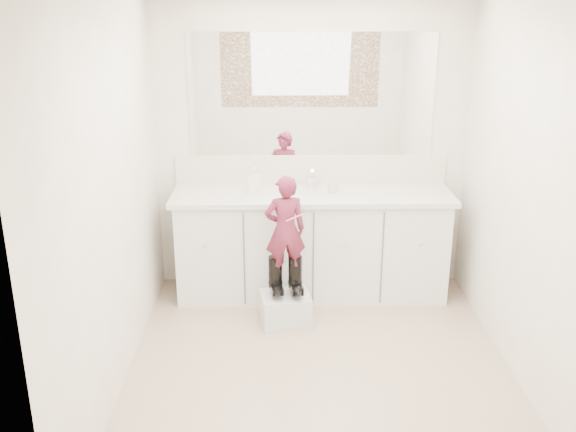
{
  "coord_description": "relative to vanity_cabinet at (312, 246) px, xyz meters",
  "views": [
    {
      "loc": [
        -0.27,
        -3.76,
        2.42
      ],
      "look_at": [
        -0.21,
        0.68,
        0.88
      ],
      "focal_mm": 40.0,
      "sensor_mm": 36.0,
      "label": 1
    }
  ],
  "objects": [
    {
      "name": "faucet",
      "position": [
        0.0,
        0.15,
        0.52
      ],
      "size": [
        0.08,
        0.08,
        0.1
      ],
      "primitive_type": "cylinder",
      "color": "silver",
      "rests_on": "countertop"
    },
    {
      "name": "mirror",
      "position": [
        0.0,
        0.26,
        1.22
      ],
      "size": [
        2.0,
        0.02,
        1.0
      ],
      "primitive_type": "cube",
      "color": "white",
      "rests_on": "wall_back"
    },
    {
      "name": "boot_right",
      "position": [
        -0.15,
        -0.51,
        -0.04
      ],
      "size": [
        0.14,
        0.22,
        0.31
      ],
      "primitive_type": null,
      "rotation": [
        0.0,
        0.0,
        0.16
      ],
      "color": "black",
      "rests_on": "step_stool"
    },
    {
      "name": "toothbrush",
      "position": [
        -0.16,
        -0.59,
        0.46
      ],
      "size": [
        0.14,
        0.03,
        0.06
      ],
      "primitive_type": "cylinder",
      "rotation": [
        0.0,
        1.22,
        0.16
      ],
      "color": "#E659A5",
      "rests_on": "toddler"
    },
    {
      "name": "toddler",
      "position": [
        -0.23,
        -0.51,
        0.33
      ],
      "size": [
        0.34,
        0.25,
        0.84
      ],
      "primitive_type": "imported",
      "rotation": [
        0.0,
        0.0,
        3.3
      ],
      "color": "#A4325D",
      "rests_on": "step_stool"
    },
    {
      "name": "backsplash",
      "position": [
        0.0,
        0.26,
        0.59
      ],
      "size": [
        2.28,
        0.03,
        0.25
      ],
      "primitive_type": "cube",
      "color": "beige",
      "rests_on": "countertop"
    },
    {
      "name": "step_stool",
      "position": [
        -0.23,
        -0.53,
        -0.31
      ],
      "size": [
        0.41,
        0.36,
        0.24
      ],
      "primitive_type": "cube",
      "rotation": [
        0.0,
        0.0,
        0.16
      ],
      "color": "silver",
      "rests_on": "floor"
    },
    {
      "name": "boot_left",
      "position": [
        -0.3,
        -0.51,
        -0.04
      ],
      "size": [
        0.14,
        0.22,
        0.31
      ],
      "primitive_type": null,
      "rotation": [
        0.0,
        0.0,
        0.16
      ],
      "color": "black",
      "rests_on": "step_stool"
    },
    {
      "name": "wall_front",
      "position": [
        0.0,
        -2.73,
        0.77
      ],
      "size": [
        2.6,
        0.0,
        2.6
      ],
      "primitive_type": "plane",
      "rotation": [
        -1.57,
        0.0,
        0.0
      ],
      "color": "beige",
      "rests_on": "floor"
    },
    {
      "name": "cup",
      "position": [
        0.17,
        0.03,
        0.51
      ],
      "size": [
        0.13,
        0.13,
        0.09
      ],
      "primitive_type": "imported",
      "rotation": [
        0.0,
        0.0,
        -0.32
      ],
      "color": "beige",
      "rests_on": "countertop"
    },
    {
      "name": "countertop",
      "position": [
        0.0,
        -0.01,
        0.45
      ],
      "size": [
        2.28,
        0.58,
        0.04
      ],
      "primitive_type": "cube",
      "color": "beige",
      "rests_on": "vanity_cabinet"
    },
    {
      "name": "wall_right",
      "position": [
        1.3,
        -1.23,
        0.78
      ],
      "size": [
        0.0,
        3.0,
        3.0
      ],
      "primitive_type": "plane",
      "rotation": [
        1.57,
        0.0,
        -1.57
      ],
      "color": "beige",
      "rests_on": "floor"
    },
    {
      "name": "soap_bottle",
      "position": [
        -0.47,
        0.02,
        0.57
      ],
      "size": [
        0.11,
        0.11,
        0.21
      ],
      "primitive_type": "imported",
      "rotation": [
        0.0,
        0.0,
        -0.2
      ],
      "color": "silver",
      "rests_on": "countertop"
    },
    {
      "name": "floor",
      "position": [
        0.0,
        -1.23,
        -0.42
      ],
      "size": [
        3.0,
        3.0,
        0.0
      ],
      "primitive_type": "plane",
      "color": "#998164",
      "rests_on": "ground"
    },
    {
      "name": "dot_panel",
      "position": [
        0.0,
        -2.71,
        1.22
      ],
      "size": [
        2.0,
        0.01,
        1.2
      ],
      "primitive_type": "cube",
      "color": "#472819",
      "rests_on": "wall_front"
    },
    {
      "name": "vanity_cabinet",
      "position": [
        0.0,
        0.0,
        0.0
      ],
      "size": [
        2.2,
        0.55,
        0.85
      ],
      "primitive_type": "cube",
      "color": "silver",
      "rests_on": "floor"
    },
    {
      "name": "wall_back",
      "position": [
        0.0,
        0.27,
        0.77
      ],
      "size": [
        2.6,
        0.0,
        2.6
      ],
      "primitive_type": "plane",
      "rotation": [
        1.57,
        0.0,
        0.0
      ],
      "color": "beige",
      "rests_on": "floor"
    },
    {
      "name": "wall_left",
      "position": [
        -1.3,
        -1.23,
        0.78
      ],
      "size": [
        0.0,
        3.0,
        3.0
      ],
      "primitive_type": "plane",
      "rotation": [
        1.57,
        0.0,
        1.57
      ],
      "color": "beige",
      "rests_on": "floor"
    }
  ]
}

